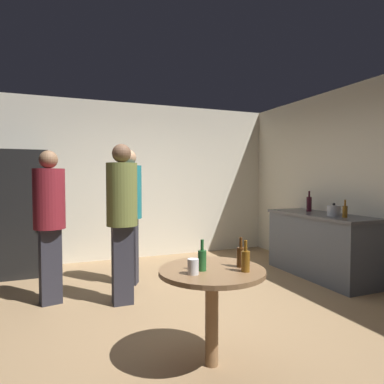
{
  "coord_description": "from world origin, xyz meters",
  "views": [
    {
      "loc": [
        -1.22,
        -3.34,
        1.42
      ],
      "look_at": [
        0.35,
        0.6,
        1.24
      ],
      "focal_mm": 32.17,
      "sensor_mm": 36.0,
      "label": 1
    }
  ],
  "objects_px": {
    "kettle": "(334,211)",
    "beer_bottle_brown": "(241,256)",
    "wine_bottle_on_counter": "(309,204)",
    "plastic_cup_white": "(193,267)",
    "refrigerator": "(23,213)",
    "beer_bottle_amber": "(246,260)",
    "beer_bottle_on_counter": "(345,211)",
    "foreground_table": "(212,283)",
    "beer_bottle_green": "(202,259)",
    "person_in_maroon_shirt": "(49,214)",
    "person_in_teal_shirt": "(129,205)",
    "person_in_olive_shirt": "(122,210)"
  },
  "relations": [
    {
      "from": "kettle",
      "to": "person_in_teal_shirt",
      "type": "xyz_separation_m",
      "value": [
        -2.56,
        0.97,
        0.08
      ]
    },
    {
      "from": "wine_bottle_on_counter",
      "to": "person_in_maroon_shirt",
      "type": "height_order",
      "value": "person_in_maroon_shirt"
    },
    {
      "from": "beer_bottle_on_counter",
      "to": "beer_bottle_amber",
      "type": "bearing_deg",
      "value": -151.07
    },
    {
      "from": "beer_bottle_green",
      "to": "plastic_cup_white",
      "type": "bearing_deg",
      "value": -147.15
    },
    {
      "from": "wine_bottle_on_counter",
      "to": "person_in_maroon_shirt",
      "type": "xyz_separation_m",
      "value": [
        -3.63,
        -0.03,
        -0.01
      ]
    },
    {
      "from": "beer_bottle_green",
      "to": "wine_bottle_on_counter",
      "type": "bearing_deg",
      "value": 36.0
    },
    {
      "from": "beer_bottle_on_counter",
      "to": "person_in_olive_shirt",
      "type": "height_order",
      "value": "person_in_olive_shirt"
    },
    {
      "from": "beer_bottle_brown",
      "to": "person_in_olive_shirt",
      "type": "relative_size",
      "value": 0.13
    },
    {
      "from": "person_in_maroon_shirt",
      "to": "person_in_olive_shirt",
      "type": "bearing_deg",
      "value": 55.4
    },
    {
      "from": "wine_bottle_on_counter",
      "to": "beer_bottle_on_counter",
      "type": "xyz_separation_m",
      "value": [
        -0.12,
        -0.81,
        -0.03
      ]
    },
    {
      "from": "kettle",
      "to": "beer_bottle_green",
      "type": "bearing_deg",
      "value": -153.02
    },
    {
      "from": "beer_bottle_on_counter",
      "to": "person_in_teal_shirt",
      "type": "relative_size",
      "value": 0.13
    },
    {
      "from": "plastic_cup_white",
      "to": "wine_bottle_on_counter",
      "type": "bearing_deg",
      "value": 35.89
    },
    {
      "from": "foreground_table",
      "to": "beer_bottle_amber",
      "type": "relative_size",
      "value": 3.48
    },
    {
      "from": "wine_bottle_on_counter",
      "to": "foreground_table",
      "type": "bearing_deg",
      "value": -143.33
    },
    {
      "from": "person_in_maroon_shirt",
      "to": "kettle",
      "type": "bearing_deg",
      "value": 68.29
    },
    {
      "from": "kettle",
      "to": "person_in_maroon_shirt",
      "type": "xyz_separation_m",
      "value": [
        -3.52,
        0.59,
        0.03
      ]
    },
    {
      "from": "beer_bottle_on_counter",
      "to": "plastic_cup_white",
      "type": "relative_size",
      "value": 2.09
    },
    {
      "from": "kettle",
      "to": "wine_bottle_on_counter",
      "type": "bearing_deg",
      "value": 79.37
    },
    {
      "from": "beer_bottle_brown",
      "to": "plastic_cup_white",
      "type": "xyz_separation_m",
      "value": [
        -0.41,
        -0.05,
        -0.03
      ]
    },
    {
      "from": "beer_bottle_amber",
      "to": "plastic_cup_white",
      "type": "relative_size",
      "value": 2.09
    },
    {
      "from": "person_in_olive_shirt",
      "to": "plastic_cup_white",
      "type": "bearing_deg",
      "value": 7.53
    },
    {
      "from": "foreground_table",
      "to": "refrigerator",
      "type": "bearing_deg",
      "value": 115.07
    },
    {
      "from": "plastic_cup_white",
      "to": "person_in_olive_shirt",
      "type": "height_order",
      "value": "person_in_olive_shirt"
    },
    {
      "from": "beer_bottle_brown",
      "to": "plastic_cup_white",
      "type": "relative_size",
      "value": 2.09
    },
    {
      "from": "refrigerator",
      "to": "beer_bottle_green",
      "type": "xyz_separation_m",
      "value": [
        1.43,
        -3.26,
        -0.08
      ]
    },
    {
      "from": "plastic_cup_white",
      "to": "beer_bottle_amber",
      "type": "bearing_deg",
      "value": -11.66
    },
    {
      "from": "beer_bottle_on_counter",
      "to": "foreground_table",
      "type": "distance_m",
      "value": 2.61
    },
    {
      "from": "wine_bottle_on_counter",
      "to": "foreground_table",
      "type": "relative_size",
      "value": 0.39
    },
    {
      "from": "wine_bottle_on_counter",
      "to": "plastic_cup_white",
      "type": "bearing_deg",
      "value": -144.11
    },
    {
      "from": "person_in_maroon_shirt",
      "to": "foreground_table",
      "type": "bearing_deg",
      "value": 19.87
    },
    {
      "from": "kettle",
      "to": "beer_bottle_brown",
      "type": "relative_size",
      "value": 1.06
    },
    {
      "from": "plastic_cup_white",
      "to": "person_in_olive_shirt",
      "type": "xyz_separation_m",
      "value": [
        -0.21,
        1.6,
        0.26
      ]
    },
    {
      "from": "plastic_cup_white",
      "to": "beer_bottle_brown",
      "type": "bearing_deg",
      "value": 6.54
    },
    {
      "from": "beer_bottle_brown",
      "to": "plastic_cup_white",
      "type": "height_order",
      "value": "beer_bottle_brown"
    },
    {
      "from": "refrigerator",
      "to": "beer_bottle_amber",
      "type": "bearing_deg",
      "value": -63.3
    },
    {
      "from": "beer_bottle_on_counter",
      "to": "beer_bottle_brown",
      "type": "xyz_separation_m",
      "value": [
        -2.14,
        -1.08,
        -0.17
      ]
    },
    {
      "from": "person_in_olive_shirt",
      "to": "person_in_maroon_shirt",
      "type": "distance_m",
      "value": 0.81
    },
    {
      "from": "wine_bottle_on_counter",
      "to": "person_in_teal_shirt",
      "type": "height_order",
      "value": "person_in_teal_shirt"
    },
    {
      "from": "refrigerator",
      "to": "person_in_teal_shirt",
      "type": "xyz_separation_m",
      "value": [
        1.33,
        -1.04,
        0.15
      ]
    },
    {
      "from": "beer_bottle_on_counter",
      "to": "beer_bottle_brown",
      "type": "bearing_deg",
      "value": -153.31
    },
    {
      "from": "kettle",
      "to": "foreground_table",
      "type": "relative_size",
      "value": 0.3
    },
    {
      "from": "beer_bottle_brown",
      "to": "beer_bottle_on_counter",
      "type": "bearing_deg",
      "value": 26.69
    },
    {
      "from": "beer_bottle_amber",
      "to": "plastic_cup_white",
      "type": "height_order",
      "value": "beer_bottle_amber"
    },
    {
      "from": "plastic_cup_white",
      "to": "person_in_olive_shirt",
      "type": "bearing_deg",
      "value": 97.44
    },
    {
      "from": "foreground_table",
      "to": "person_in_teal_shirt",
      "type": "xyz_separation_m",
      "value": [
        -0.18,
        2.2,
        0.42
      ]
    },
    {
      "from": "plastic_cup_white",
      "to": "refrigerator",
      "type": "bearing_deg",
      "value": 111.83
    },
    {
      "from": "beer_bottle_on_counter",
      "to": "person_in_olive_shirt",
      "type": "relative_size",
      "value": 0.13
    },
    {
      "from": "beer_bottle_amber",
      "to": "beer_bottle_green",
      "type": "height_order",
      "value": "same"
    },
    {
      "from": "person_in_maroon_shirt",
      "to": "refrigerator",
      "type": "bearing_deg",
      "value": -177.47
    }
  ]
}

